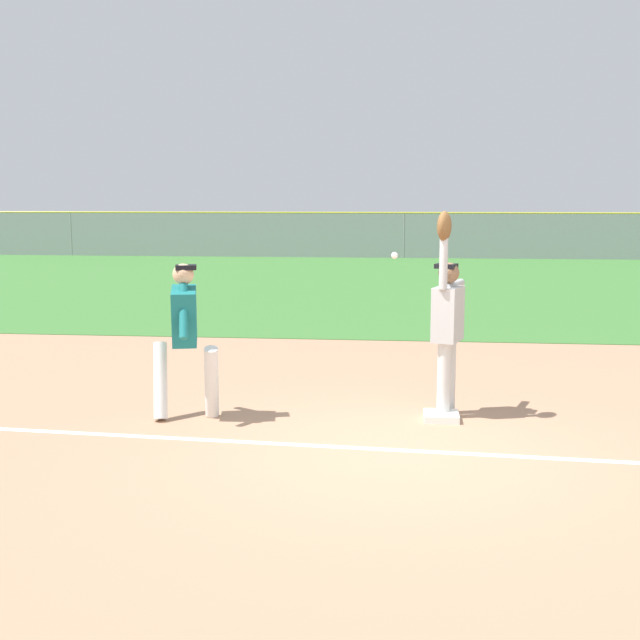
{
  "coord_description": "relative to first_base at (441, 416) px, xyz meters",
  "views": [
    {
      "loc": [
        0.07,
        -7.6,
        2.42
      ],
      "look_at": [
        -0.88,
        1.5,
        1.05
      ],
      "focal_mm": 45.97,
      "sensor_mm": 36.0,
      "label": 1
    }
  ],
  "objects": [
    {
      "name": "ground_plane",
      "position": [
        -0.49,
        -1.22,
        -0.04
      ],
      "size": [
        78.0,
        78.0,
        0.0
      ],
      "primitive_type": "plane",
      "color": "tan"
    },
    {
      "name": "outfield_grass",
      "position": [
        -0.49,
        14.61,
        -0.04
      ],
      "size": [
        55.42,
        19.3,
        0.01
      ],
      "primitive_type": "cube",
      "color": "#3D7533",
      "rests_on": "ground_plane"
    },
    {
      "name": "chalk_foul_line",
      "position": [
        -4.0,
        -0.9,
        -0.04
      ],
      "size": [
        11.98,
        0.95,
        0.01
      ],
      "primitive_type": "cube",
      "rotation": [
        0.0,
        0.0,
        -0.07
      ],
      "color": "white",
      "rests_on": "ground_plane"
    },
    {
      "name": "first_base",
      "position": [
        0.0,
        0.0,
        0.0
      ],
      "size": [
        0.38,
        0.38,
        0.08
      ],
      "primitive_type": "cube",
      "rotation": [
        0.0,
        0.0,
        0.0
      ],
      "color": "white",
      "rests_on": "ground_plane"
    },
    {
      "name": "fielder",
      "position": [
        0.05,
        0.18,
        1.08
      ],
      "size": [
        0.4,
        0.88,
        2.28
      ],
      "rotation": [
        0.0,
        0.0,
        2.82
      ],
      "color": "silver",
      "rests_on": "ground_plane"
    },
    {
      "name": "runner",
      "position": [
        -2.8,
        -0.25,
        0.96
      ],
      "size": [
        0.83,
        0.84,
        1.72
      ],
      "rotation": [
        0.0,
        0.0,
        0.24
      ],
      "color": "white",
      "rests_on": "ground_plane"
    },
    {
      "name": "baseball",
      "position": [
        -0.54,
        0.14,
        1.76
      ],
      "size": [
        0.07,
        0.07,
        0.07
      ],
      "primitive_type": "sphere",
      "color": "white"
    },
    {
      "name": "outfield_fence",
      "position": [
        -0.49,
        24.26,
        0.88
      ],
      "size": [
        55.5,
        0.08,
        1.84
      ],
      "color": "#93999E",
      "rests_on": "ground_plane"
    },
    {
      "name": "parked_car_red",
      "position": [
        -7.51,
        27.62,
        0.63
      ],
      "size": [
        4.57,
        2.45,
        1.25
      ],
      "rotation": [
        0.0,
        0.0,
        0.1
      ],
      "color": "#B21E1E",
      "rests_on": "ground_plane"
    },
    {
      "name": "parked_car_blue",
      "position": [
        -1.16,
        27.52,
        0.63
      ],
      "size": [
        4.47,
        2.24,
        1.25
      ],
      "rotation": [
        0.0,
        0.0,
        0.04
      ],
      "color": "#23389E",
      "rests_on": "ground_plane"
    },
    {
      "name": "parked_car_black",
      "position": [
        5.36,
        27.53,
        0.63
      ],
      "size": [
        4.43,
        2.17,
        1.25
      ],
      "rotation": [
        0.0,
        0.0,
        0.01
      ],
      "color": "black",
      "rests_on": "ground_plane"
    }
  ]
}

